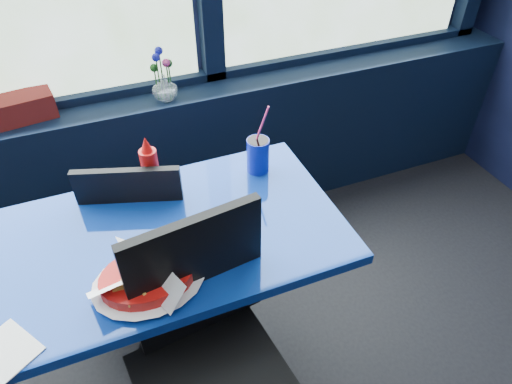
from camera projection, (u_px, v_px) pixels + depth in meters
name	position (u px, v px, depth m)	size (l,w,h in m)	color
window_sill	(78.00, 183.00, 2.32)	(5.00, 0.26, 0.80)	black
near_table	(174.00, 268.00, 1.68)	(1.20, 0.70, 0.75)	black
chair_near_front	(209.00, 345.00, 1.43)	(0.51, 0.51, 1.00)	black
chair_near_back	(128.00, 229.00, 1.91)	(0.51, 0.51, 0.89)	black
flower_vase	(164.00, 85.00, 2.11)	(0.15, 0.15, 0.25)	silver
food_basket	(150.00, 275.00, 1.37)	(0.33, 0.33, 0.11)	#BB0F0C
ketchup_bottle	(150.00, 168.00, 1.67)	(0.06, 0.06, 0.24)	#BB0F0C
soda_cup	(258.00, 154.00, 1.78)	(0.09, 0.09, 0.30)	#0D1B98
napkin	(1.00, 355.00, 1.21)	(0.16, 0.16, 0.00)	white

